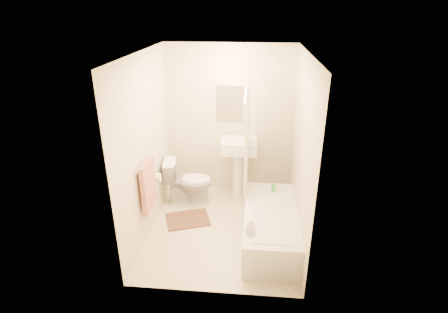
# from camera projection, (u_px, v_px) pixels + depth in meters

# --- Properties ---
(floor) EXTENTS (2.40, 2.40, 0.00)m
(floor) POSITION_uv_depth(u_px,v_px,m) (222.00, 228.00, 4.94)
(floor) COLOR beige
(floor) RESTS_ON ground
(ceiling) EXTENTS (2.40, 2.40, 0.00)m
(ceiling) POSITION_uv_depth(u_px,v_px,m) (222.00, 53.00, 3.98)
(ceiling) COLOR white
(ceiling) RESTS_ON ground
(wall_back) EXTENTS (2.00, 0.02, 2.40)m
(wall_back) POSITION_uv_depth(u_px,v_px,m) (230.00, 121.00, 5.55)
(wall_back) COLOR beige
(wall_back) RESTS_ON ground
(wall_left) EXTENTS (0.02, 2.40, 2.40)m
(wall_left) POSITION_uv_depth(u_px,v_px,m) (146.00, 147.00, 4.54)
(wall_left) COLOR beige
(wall_left) RESTS_ON ground
(wall_right) EXTENTS (0.02, 2.40, 2.40)m
(wall_right) POSITION_uv_depth(u_px,v_px,m) (301.00, 153.00, 4.37)
(wall_right) COLOR beige
(wall_right) RESTS_ON ground
(mirror) EXTENTS (0.40, 0.03, 0.55)m
(mirror) POSITION_uv_depth(u_px,v_px,m) (230.00, 103.00, 5.41)
(mirror) COLOR white
(mirror) RESTS_ON wall_back
(curtain_rod) EXTENTS (0.03, 1.70, 0.03)m
(curtain_rod) POSITION_uv_depth(u_px,v_px,m) (248.00, 87.00, 4.20)
(curtain_rod) COLOR silver
(curtain_rod) RESTS_ON wall_back
(shower_curtain) EXTENTS (0.04, 0.80, 1.55)m
(shower_curtain) POSITION_uv_depth(u_px,v_px,m) (247.00, 136.00, 4.88)
(shower_curtain) COLOR silver
(shower_curtain) RESTS_ON curtain_rod
(towel_bar) EXTENTS (0.02, 0.60, 0.02)m
(towel_bar) POSITION_uv_depth(u_px,v_px,m) (144.00, 162.00, 4.35)
(towel_bar) COLOR silver
(towel_bar) RESTS_ON wall_left
(towel) EXTENTS (0.06, 0.45, 0.66)m
(towel) POSITION_uv_depth(u_px,v_px,m) (148.00, 185.00, 4.48)
(towel) COLOR #CC7266
(towel) RESTS_ON towel_bar
(toilet_paper) EXTENTS (0.11, 0.12, 0.12)m
(toilet_paper) POSITION_uv_depth(u_px,v_px,m) (157.00, 177.00, 4.85)
(toilet_paper) COLOR white
(toilet_paper) RESTS_ON wall_left
(toilet) EXTENTS (0.79, 0.50, 0.73)m
(toilet) POSITION_uv_depth(u_px,v_px,m) (188.00, 182.00, 5.45)
(toilet) COLOR white
(toilet) RESTS_ON floor
(sink) EXTENTS (0.57, 0.46, 1.08)m
(sink) POSITION_uv_depth(u_px,v_px,m) (238.00, 166.00, 5.58)
(sink) COLOR white
(sink) RESTS_ON floor
(bathtub) EXTENTS (0.69, 1.57, 0.44)m
(bathtub) POSITION_uv_depth(u_px,v_px,m) (270.00, 226.00, 4.62)
(bathtub) COLOR silver
(bathtub) RESTS_ON floor
(bath_mat) EXTENTS (0.73, 0.64, 0.02)m
(bath_mat) POSITION_uv_depth(u_px,v_px,m) (188.00, 219.00, 5.13)
(bath_mat) COLOR #522D1D
(bath_mat) RESTS_ON floor
(soap_bottle) EXTENTS (0.11, 0.11, 0.20)m
(soap_bottle) POSITION_uv_depth(u_px,v_px,m) (251.00, 226.00, 4.07)
(soap_bottle) COLOR white
(soap_bottle) RESTS_ON bathtub
(scrub_brush) EXTENTS (0.06, 0.18, 0.04)m
(scrub_brush) POSITION_uv_depth(u_px,v_px,m) (273.00, 188.00, 5.06)
(scrub_brush) COLOR green
(scrub_brush) RESTS_ON bathtub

